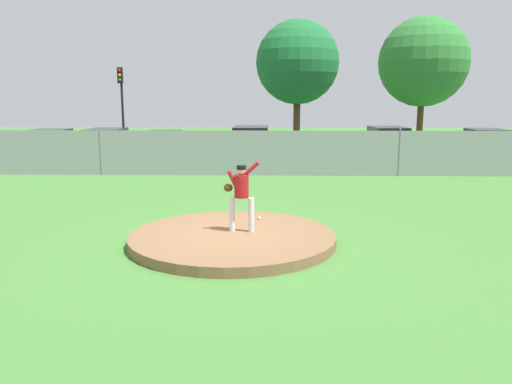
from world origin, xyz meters
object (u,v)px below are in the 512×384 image
(parked_car_navy, at_px, (486,147))
(traffic_cone_orange, at_px, (340,163))
(parked_car_slate, at_px, (163,147))
(pitcher_youth, at_px, (241,191))
(parked_car_burgundy, at_px, (387,145))
(parked_car_champagne, at_px, (251,145))
(parked_car_teal, at_px, (106,147))
(baseball, at_px, (260,218))
(parked_car_charcoal, at_px, (49,146))
(traffic_light_near, at_px, (121,95))

(parked_car_navy, distance_m, traffic_cone_orange, 7.93)
(parked_car_slate, bearing_deg, pitcher_youth, -71.83)
(parked_car_navy, xyz_separation_m, parked_car_burgundy, (-4.82, 0.49, 0.04))
(parked_car_champagne, relative_size, parked_car_teal, 1.04)
(baseball, distance_m, parked_car_teal, 14.97)
(parked_car_navy, xyz_separation_m, traffic_cone_orange, (-7.62, -2.14, -0.54))
(parked_car_navy, relative_size, parked_car_charcoal, 0.94)
(parked_car_navy, bearing_deg, pitcher_youth, -129.02)
(baseball, bearing_deg, traffic_light_near, 115.49)
(parked_car_burgundy, height_order, parked_car_charcoal, parked_car_burgundy)
(parked_car_champagne, xyz_separation_m, parked_car_teal, (-7.24, -0.69, -0.04))
(traffic_cone_orange, bearing_deg, parked_car_teal, 171.44)
(parked_car_champagne, bearing_deg, parked_car_slate, -178.38)
(parked_car_slate, height_order, parked_car_burgundy, parked_car_burgundy)
(baseball, height_order, traffic_light_near, traffic_light_near)
(parked_car_navy, xyz_separation_m, parked_car_charcoal, (-22.34, 0.52, -0.03))
(parked_car_navy, distance_m, parked_car_burgundy, 4.85)
(parked_car_slate, xyz_separation_m, traffic_cone_orange, (8.67, -2.28, -0.50))
(pitcher_youth, height_order, baseball, pitcher_youth)
(parked_car_burgundy, bearing_deg, pitcher_youth, -114.54)
(baseball, relative_size, traffic_cone_orange, 0.13)
(parked_car_navy, distance_m, traffic_light_near, 20.24)
(parked_car_champagne, bearing_deg, parked_car_burgundy, 1.87)
(baseball, distance_m, parked_car_burgundy, 15.05)
(parked_car_champagne, xyz_separation_m, traffic_light_near, (-7.77, 4.22, 2.54))
(parked_car_navy, distance_m, parked_car_teal, 19.05)
(parked_car_slate, relative_size, parked_car_teal, 1.00)
(traffic_cone_orange, height_order, traffic_light_near, traffic_light_near)
(parked_car_navy, bearing_deg, parked_car_burgundy, 174.14)
(baseball, bearing_deg, traffic_cone_orange, 72.12)
(parked_car_slate, bearing_deg, parked_car_burgundy, 1.77)
(parked_car_navy, relative_size, parked_car_teal, 0.94)
(parked_car_champagne, bearing_deg, baseball, -87.28)
(parked_car_teal, height_order, traffic_light_near, traffic_light_near)
(pitcher_youth, bearing_deg, baseball, 70.65)
(parked_car_burgundy, xyz_separation_m, parked_car_teal, (-14.22, -0.91, -0.03))
(parked_car_slate, xyz_separation_m, parked_car_burgundy, (11.47, 0.36, 0.08))
(parked_car_charcoal, bearing_deg, parked_car_champagne, -1.40)
(parked_car_navy, bearing_deg, parked_car_charcoal, 178.66)
(traffic_light_near, bearing_deg, parked_car_charcoal, -125.00)
(pitcher_youth, height_order, parked_car_slate, pitcher_youth)
(parked_car_slate, distance_m, parked_car_teal, 2.81)
(baseball, bearing_deg, parked_car_teal, 121.79)
(parked_car_slate, height_order, parked_car_navy, parked_car_navy)
(parked_car_burgundy, height_order, traffic_cone_orange, parked_car_burgundy)
(parked_car_navy, relative_size, traffic_light_near, 0.86)
(parked_car_charcoal, height_order, traffic_cone_orange, parked_car_charcoal)
(pitcher_youth, height_order, parked_car_navy, pitcher_youth)
(baseball, bearing_deg, parked_car_champagne, 92.72)
(parked_car_burgundy, xyz_separation_m, traffic_light_near, (-14.75, 4.00, 2.55))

